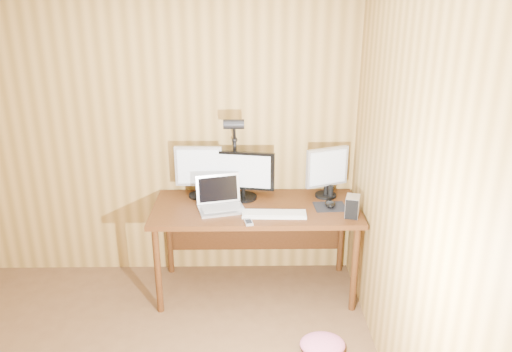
{
  "coord_description": "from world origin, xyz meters",
  "views": [
    {
      "loc": [
        0.88,
        -1.92,
        2.32
      ],
      "look_at": [
        0.93,
        1.58,
        1.02
      ],
      "focal_mm": 35.0,
      "sensor_mm": 36.0,
      "label": 1
    }
  ],
  "objects_px": {
    "mouse": "(330,204)",
    "speaker": "(331,192)",
    "desk": "(256,217)",
    "keyboard": "(274,214)",
    "monitor_right": "(327,171)",
    "phone": "(249,222)",
    "hard_drive": "(352,206)",
    "monitor_left": "(199,170)",
    "laptop": "(220,200)",
    "desk_lamp": "(234,145)",
    "monitor_center": "(243,175)"
  },
  "relations": [
    {
      "from": "mouse",
      "to": "speaker",
      "type": "relative_size",
      "value": 1.14
    },
    {
      "from": "desk",
      "to": "keyboard",
      "type": "relative_size",
      "value": 3.32
    },
    {
      "from": "monitor_right",
      "to": "phone",
      "type": "relative_size",
      "value": 3.58
    },
    {
      "from": "keyboard",
      "to": "hard_drive",
      "type": "xyz_separation_m",
      "value": [
        0.58,
        -0.02,
        0.07
      ]
    },
    {
      "from": "monitor_left",
      "to": "hard_drive",
      "type": "distance_m",
      "value": 1.24
    },
    {
      "from": "desk",
      "to": "monitor_right",
      "type": "relative_size",
      "value": 3.88
    },
    {
      "from": "desk",
      "to": "monitor_left",
      "type": "bearing_deg",
      "value": 163.9
    },
    {
      "from": "speaker",
      "to": "phone",
      "type": "bearing_deg",
      "value": -145.49
    },
    {
      "from": "laptop",
      "to": "keyboard",
      "type": "bearing_deg",
      "value": -33.82
    },
    {
      "from": "desk",
      "to": "monitor_right",
      "type": "height_order",
      "value": "monitor_right"
    },
    {
      "from": "monitor_left",
      "to": "keyboard",
      "type": "bearing_deg",
      "value": -30.26
    },
    {
      "from": "desk",
      "to": "laptop",
      "type": "distance_m",
      "value": 0.34
    },
    {
      "from": "keyboard",
      "to": "desk_lamp",
      "type": "xyz_separation_m",
      "value": [
        -0.3,
        0.39,
        0.42
      ]
    },
    {
      "from": "desk",
      "to": "speaker",
      "type": "height_order",
      "value": "speaker"
    },
    {
      "from": "hard_drive",
      "to": "phone",
      "type": "height_order",
      "value": "hard_drive"
    },
    {
      "from": "desk",
      "to": "speaker",
      "type": "bearing_deg",
      "value": 8.0
    },
    {
      "from": "monitor_left",
      "to": "hard_drive",
      "type": "bearing_deg",
      "value": -16.46
    },
    {
      "from": "monitor_left",
      "to": "hard_drive",
      "type": "height_order",
      "value": "monitor_left"
    },
    {
      "from": "desk",
      "to": "monitor_left",
      "type": "xyz_separation_m",
      "value": [
        -0.45,
        0.13,
        0.35
      ]
    },
    {
      "from": "monitor_center",
      "to": "mouse",
      "type": "height_order",
      "value": "monitor_center"
    },
    {
      "from": "monitor_center",
      "to": "monitor_left",
      "type": "relative_size",
      "value": 1.17
    },
    {
      "from": "keyboard",
      "to": "speaker",
      "type": "xyz_separation_m",
      "value": [
        0.47,
        0.33,
        0.04
      ]
    },
    {
      "from": "phone",
      "to": "speaker",
      "type": "relative_size",
      "value": 1.09
    },
    {
      "from": "monitor_center",
      "to": "speaker",
      "type": "xyz_separation_m",
      "value": [
        0.7,
        -0.0,
        -0.15
      ]
    },
    {
      "from": "speaker",
      "to": "desk_lamp",
      "type": "relative_size",
      "value": 0.15
    },
    {
      "from": "monitor_left",
      "to": "desk_lamp",
      "type": "distance_m",
      "value": 0.35
    },
    {
      "from": "hard_drive",
      "to": "keyboard",
      "type": "bearing_deg",
      "value": -165.33
    },
    {
      "from": "desk",
      "to": "mouse",
      "type": "xyz_separation_m",
      "value": [
        0.57,
        -0.09,
        0.15
      ]
    },
    {
      "from": "monitor_center",
      "to": "speaker",
      "type": "height_order",
      "value": "monitor_center"
    },
    {
      "from": "hard_drive",
      "to": "desk_lamp",
      "type": "xyz_separation_m",
      "value": [
        -0.88,
        0.41,
        0.36
      ]
    },
    {
      "from": "monitor_left",
      "to": "mouse",
      "type": "height_order",
      "value": "monitor_left"
    },
    {
      "from": "desk_lamp",
      "to": "phone",
      "type": "bearing_deg",
      "value": -64.1
    },
    {
      "from": "desk",
      "to": "hard_drive",
      "type": "relative_size",
      "value": 9.86
    },
    {
      "from": "mouse",
      "to": "monitor_right",
      "type": "bearing_deg",
      "value": 80.66
    },
    {
      "from": "desk",
      "to": "monitor_center",
      "type": "distance_m",
      "value": 0.35
    },
    {
      "from": "monitor_center",
      "to": "desk_lamp",
      "type": "bearing_deg",
      "value": 148.31
    },
    {
      "from": "laptop",
      "to": "desk_lamp",
      "type": "relative_size",
      "value": 0.57
    },
    {
      "from": "monitor_right",
      "to": "phone",
      "type": "height_order",
      "value": "monitor_right"
    },
    {
      "from": "monitor_center",
      "to": "phone",
      "type": "relative_size",
      "value": 4.33
    },
    {
      "from": "desk",
      "to": "laptop",
      "type": "xyz_separation_m",
      "value": [
        -0.28,
        -0.09,
        0.18
      ]
    },
    {
      "from": "monitor_left",
      "to": "hard_drive",
      "type": "xyz_separation_m",
      "value": [
        1.17,
        -0.39,
        -0.15
      ]
    },
    {
      "from": "monitor_left",
      "to": "desk_lamp",
      "type": "height_order",
      "value": "desk_lamp"
    },
    {
      "from": "mouse",
      "to": "hard_drive",
      "type": "bearing_deg",
      "value": -60.12
    },
    {
      "from": "monitor_left",
      "to": "monitor_center",
      "type": "bearing_deg",
      "value": -4.96
    },
    {
      "from": "laptop",
      "to": "desk_lamp",
      "type": "height_order",
      "value": "desk_lamp"
    },
    {
      "from": "mouse",
      "to": "desk_lamp",
      "type": "xyz_separation_m",
      "value": [
        -0.74,
        0.24,
        0.41
      ]
    },
    {
      "from": "monitor_left",
      "to": "monitor_right",
      "type": "distance_m",
      "value": 1.03
    },
    {
      "from": "hard_drive",
      "to": "phone",
      "type": "distance_m",
      "value": 0.78
    },
    {
      "from": "mouse",
      "to": "speaker",
      "type": "bearing_deg",
      "value": 70.12
    },
    {
      "from": "mouse",
      "to": "phone",
      "type": "distance_m",
      "value": 0.69
    }
  ]
}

